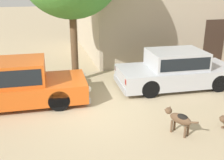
# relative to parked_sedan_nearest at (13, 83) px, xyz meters

# --- Properties ---
(ground_plane) EXTENTS (80.00, 80.00, 0.00)m
(ground_plane) POSITION_rel_parked_sedan_nearest_xyz_m (2.38, -1.20, -0.72)
(ground_plane) COLOR tan
(parked_sedan_nearest) EXTENTS (4.80, 1.95, 1.47)m
(parked_sedan_nearest) POSITION_rel_parked_sedan_nearest_xyz_m (0.00, 0.00, 0.00)
(parked_sedan_nearest) COLOR #D15619
(parked_sedan_nearest) RESTS_ON ground_plane
(parked_sedan_second) EXTENTS (4.56, 2.02, 1.40)m
(parked_sedan_second) POSITION_rel_parked_sedan_nearest_xyz_m (5.79, 0.11, -0.03)
(parked_sedan_second) COLOR #B2B5BA
(parked_sedan_second) RESTS_ON ground_plane
(stray_dog_spotted) EXTENTS (0.58, 0.91, 0.67)m
(stray_dog_spotted) POSITION_rel_parked_sedan_nearest_xyz_m (4.28, -3.03, -0.28)
(stray_dog_spotted) COLOR brown
(stray_dog_spotted) RESTS_ON ground_plane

